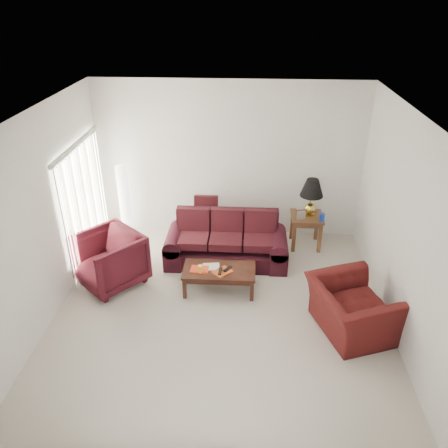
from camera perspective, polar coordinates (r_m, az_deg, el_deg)
name	(u,v)px	position (r m, az deg, el deg)	size (l,w,h in m)	color
floor	(221,310)	(6.86, -0.44, -11.17)	(5.00, 5.00, 0.00)	beige
blinds	(85,206)	(7.86, -17.71, 2.28)	(0.10, 2.00, 2.16)	silver
sofa	(226,240)	(7.73, 0.30, -2.12)	(2.15, 0.93, 0.88)	black
throw_pillow	(206,207)	(8.27, -2.36, 2.20)	(0.45, 0.13, 0.45)	black
end_table	(306,231)	(8.42, 10.61, -0.84)	(0.58, 0.58, 0.64)	#4E2C1A
table_lamp	(311,198)	(8.15, 11.31, 3.41)	(0.43, 0.43, 0.71)	gold
clock	(301,215)	(8.09, 10.05, 1.11)	(0.15, 0.05, 0.15)	silver
blue_canister	(322,217)	(8.09, 12.68, 0.83)	(0.09, 0.09, 0.15)	#18349D
picture_frame	(299,208)	(8.36, 9.79, 2.06)	(0.12, 0.02, 0.14)	silver
floor_lamp	(125,203)	(8.48, -12.80, 2.64)	(0.25, 0.25, 1.55)	silver
armchair_left	(109,260)	(7.41, -14.80, -4.54)	(0.97, 1.00, 0.91)	#3A0D15
armchair_right	(351,309)	(6.54, 16.26, -10.60)	(1.15, 1.00, 0.75)	#43100F
coffee_table	(219,280)	(7.14, -0.63, -7.28)	(1.16, 0.58, 0.41)	black
magazine_red	(200,269)	(7.01, -3.21, -5.94)	(0.28, 0.21, 0.02)	red
magazine_white	(211,267)	(7.07, -1.69, -5.60)	(0.27, 0.20, 0.02)	silver
magazine_orange	(222,272)	(6.95, -0.22, -6.25)	(0.29, 0.21, 0.02)	#BB4316
remote_a	(220,271)	(6.92, -0.50, -6.18)	(0.06, 0.19, 0.02)	black
remote_b	(228,269)	(6.98, 0.49, -5.86)	(0.05, 0.18, 0.02)	black
yellow_glass	(200,269)	(6.92, -3.11, -5.89)	(0.08, 0.08, 0.13)	yellow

